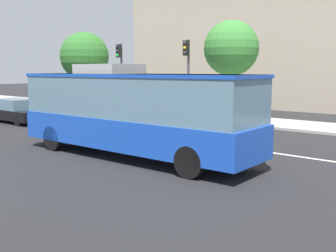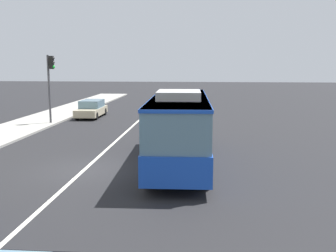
{
  "view_description": "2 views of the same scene",
  "coord_description": "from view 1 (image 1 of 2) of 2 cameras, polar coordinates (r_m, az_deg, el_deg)",
  "views": [
    {
      "loc": [
        11.85,
        -14.31,
        3.23
      ],
      "look_at": [
        1.91,
        -2.7,
        1.08
      ],
      "focal_mm": 42.41,
      "sensor_mm": 36.0,
      "label": 1
    },
    {
      "loc": [
        -16.13,
        -5.08,
        4.62
      ],
      "look_at": [
        2.88,
        -3.41,
        1.51
      ],
      "focal_mm": 41.52,
      "sensor_mm": 36.0,
      "label": 2
    }
  ],
  "objects": [
    {
      "name": "sedan_blue",
      "position": [
        25.98,
        -8.84,
        2.38
      ],
      "size": [
        4.57,
        1.97,
        1.46
      ],
      "rotation": [
        0.0,
        0.0,
        3.18
      ],
      "color": "#1E3899",
      "rests_on": "ground_plane"
    },
    {
      "name": "traffic_light_mid_block",
      "position": [
        30.2,
        -6.9,
        8.58
      ],
      "size": [
        0.33,
        0.62,
        5.2
      ],
      "rotation": [
        0.0,
        0.0,
        -1.54
      ],
      "color": "#47474C",
      "rests_on": "ground_plane"
    },
    {
      "name": "sedan_black",
      "position": [
        26.44,
        -20.92,
        2.04
      ],
      "size": [
        4.51,
        1.85,
        1.46
      ],
      "rotation": [
        0.0,
        0.0,
        0.01
      ],
      "color": "black",
      "rests_on": "ground_plane"
    },
    {
      "name": "sidewalk_kerb",
      "position": [
        25.31,
        12.31,
        0.65
      ],
      "size": [
        80.0,
        3.93,
        0.14
      ],
      "primitive_type": "cube",
      "color": "#9E9B93",
      "rests_on": "ground_plane"
    },
    {
      "name": "traffic_light_near_corner",
      "position": [
        26.0,
        2.76,
        8.73
      ],
      "size": [
        0.33,
        0.62,
        5.2
      ],
      "rotation": [
        0.0,
        0.0,
        -1.55
      ],
      "color": "#47474C",
      "rests_on": "ground_plane"
    },
    {
      "name": "lane_centre_line",
      "position": [
        18.86,
        0.93,
        -1.83
      ],
      "size": [
        76.0,
        0.16,
        0.01
      ],
      "primitive_type": "cube",
      "color": "silver",
      "rests_on": "ground_plane"
    },
    {
      "name": "transit_bus",
      "position": [
        14.75,
        -5.19,
        2.45
      ],
      "size": [
        10.08,
        2.82,
        3.46
      ],
      "rotation": [
        0.0,
        0.0,
        0.03
      ],
      "color": "#1947B7",
      "rests_on": "ground_plane"
    },
    {
      "name": "ground_plane",
      "position": [
        18.86,
        0.93,
        -1.85
      ],
      "size": [
        160.0,
        160.0,
        0.0
      ],
      "primitive_type": "plane",
      "color": "black"
    },
    {
      "name": "street_tree_kerbside_centre",
      "position": [
        26.83,
        9.06,
        10.92
      ],
      "size": [
        3.62,
        3.62,
        6.48
      ],
      "color": "#4C3823",
      "rests_on": "ground_plane"
    },
    {
      "name": "street_tree_kerbside_left",
      "position": [
        35.0,
        -11.9,
        9.72
      ],
      "size": [
        4.12,
        4.12,
        6.45
      ],
      "color": "#4C3823",
      "rests_on": "ground_plane"
    }
  ]
}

